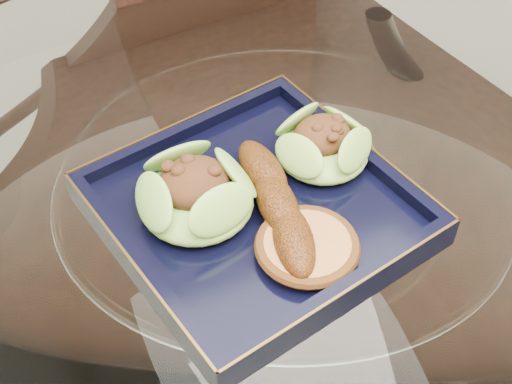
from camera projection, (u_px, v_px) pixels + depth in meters
name	position (u px, v px, depth m)	size (l,w,h in m)	color
dining_table	(278.00, 312.00, 0.82)	(1.13, 1.13, 0.77)	white
dining_chair	(266.00, 148.00, 1.16)	(0.42, 0.42, 0.89)	#321910
navy_plate	(256.00, 213.00, 0.69)	(0.27, 0.27, 0.02)	black
lettuce_wrap_left	(196.00, 196.00, 0.67)	(0.11, 0.11, 0.04)	#60942B
lettuce_wrap_right	(323.00, 147.00, 0.72)	(0.09, 0.09, 0.03)	#62982C
roasted_plantain	(277.00, 204.00, 0.67)	(0.17, 0.04, 0.03)	#612D0A
crumb_patty	(307.00, 248.00, 0.64)	(0.08, 0.08, 0.02)	#C47D41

